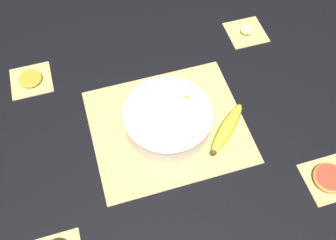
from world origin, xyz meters
TOP-DOWN VIEW (x-y plane):
  - ground_plane at (0.00, 0.00)m, footprint 6.00×6.00m
  - bamboo_mat_center at (-0.00, 0.00)m, footprint 0.42×0.37m
  - coaster_mat_near_right at (0.35, -0.27)m, footprint 0.12×0.12m
  - coaster_mat_far_left at (-0.35, 0.27)m, footprint 0.12×0.12m
  - coaster_mat_far_right at (0.35, 0.27)m, footprint 0.12×0.12m
  - fruit_salad_bowl at (-0.00, 0.00)m, footprint 0.25×0.25m
  - whole_banana at (0.15, -0.07)m, footprint 0.16×0.15m
  - orange_slice_whole at (-0.35, 0.27)m, footprint 0.07×0.07m
  - banana_coin_single at (0.35, 0.27)m, footprint 0.04×0.04m
  - grapefruit_slice at (0.35, -0.27)m, footprint 0.09×0.09m

SIDE VIEW (x-z plane):
  - ground_plane at x=0.00m, z-range 0.00..0.00m
  - coaster_mat_far_left at x=-0.35m, z-range 0.00..0.01m
  - coaster_mat_near_right at x=0.35m, z-range 0.00..0.01m
  - coaster_mat_far_right at x=0.35m, z-range 0.00..0.01m
  - bamboo_mat_center at x=0.00m, z-range 0.00..0.01m
  - banana_coin_single at x=0.35m, z-range 0.01..0.01m
  - orange_slice_whole at x=-0.35m, z-range 0.01..0.02m
  - grapefruit_slice at x=0.35m, z-range 0.01..0.02m
  - whole_banana at x=0.15m, z-range 0.01..0.04m
  - fruit_salad_bowl at x=0.00m, z-range 0.00..0.09m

